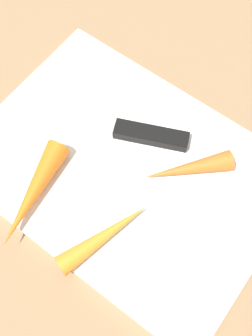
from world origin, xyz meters
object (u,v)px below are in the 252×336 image
Objects in this scene: cutting_board at (126,170)px; knife at (141,134)px; carrot_longest at (33,194)px; carrot_medium at (105,235)px; carrot_shortest at (187,169)px.

knife is (-0.01, 0.04, 0.01)m from cutting_board.
knife reaches higher than cutting_board.
carrot_medium is at bearing 83.91° from carrot_longest.
carrot_medium is (-0.03, -0.12, -0.00)m from carrot_shortest.
carrot_longest is at bearing 114.73° from carrot_medium.
carrot_medium reaches higher than cutting_board.
knife is 1.66× the size of carrot_medium.
carrot_shortest is (0.07, -0.01, 0.01)m from knife.
carrot_shortest reaches higher than cutting_board.
carrot_shortest is 0.18m from carrot_longest.
knife is 0.13m from carrot_medium.
cutting_board is 0.05m from knife.
carrot_shortest reaches higher than carrot_medium.
knife is 0.15m from carrot_longest.
carrot_medium is 0.09m from carrot_longest.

